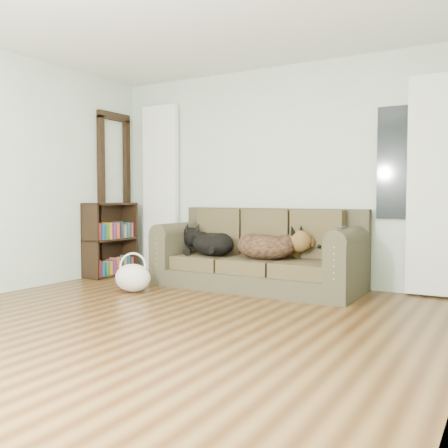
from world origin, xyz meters
The scene contains 12 objects.
floor centered at (0.00, 0.00, 0.00)m, with size 5.00×5.00×0.00m, color #3D230E.
wall_back centered at (0.00, 2.50, 1.30)m, with size 4.50×0.04×2.60m, color beige.
curtain_left centered at (-1.70, 2.42, 1.15)m, with size 0.55×0.08×2.25m, color white.
curtain_right centered at (1.80, 2.42, 1.15)m, with size 0.55×0.08×2.25m, color white.
window_pane centered at (1.45, 2.47, 1.40)m, with size 0.50×0.03×1.20m, color black.
door_casing centered at (-2.20, 2.05, 1.05)m, with size 0.07×0.60×2.10m, color black.
sofa centered at (-0.01, 1.97, 0.45)m, with size 2.34×1.01×0.96m, color #382E24.
dog_black_lab centered at (-0.59, 1.92, 0.48)m, with size 0.65×0.45×0.28m, color black.
dog_shepherd centered at (0.18, 1.91, 0.49)m, with size 0.69×0.48×0.30m, color black.
tv_remote centered at (1.02, 1.80, 0.73)m, with size 0.05×0.16×0.02m, color black.
tote_bag centered at (-1.08, 1.10, 0.16)m, with size 0.42×0.33×0.31m, color silver.
bookshelf centered at (-2.09, 1.84, 0.50)m, with size 0.29×0.77×0.96m, color black.
Camera 1 is at (2.49, -3.07, 1.03)m, focal length 40.00 mm.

